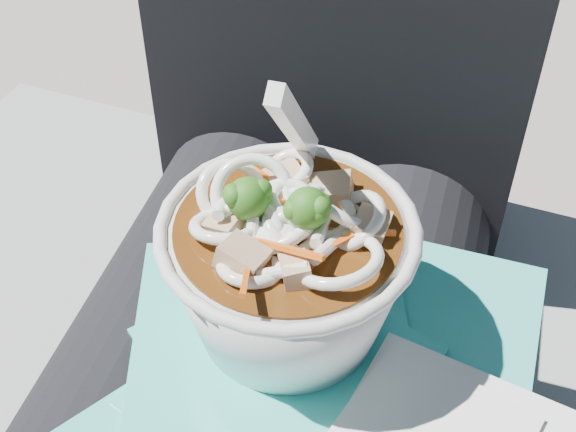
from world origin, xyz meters
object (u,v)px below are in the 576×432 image
(person_body, at_px, (284,301))
(udon_bowl, at_px, (288,264))
(lap, at_px, (251,403))
(plastic_bag, at_px, (290,369))

(person_body, relative_size, udon_bowl, 4.76)
(lap, distance_m, person_body, 0.09)
(lap, xyz_separation_m, udon_bowl, (0.03, 0.02, 0.15))
(lap, relative_size, udon_bowl, 2.24)
(lap, bearing_deg, plastic_bag, -26.43)
(lap, xyz_separation_m, person_body, (-0.00, 0.09, 0.02))
(lap, relative_size, person_body, 0.47)
(plastic_bag, bearing_deg, person_body, 108.68)
(lap, height_order, plastic_bag, plastic_bag)
(lap, bearing_deg, person_body, 90.00)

